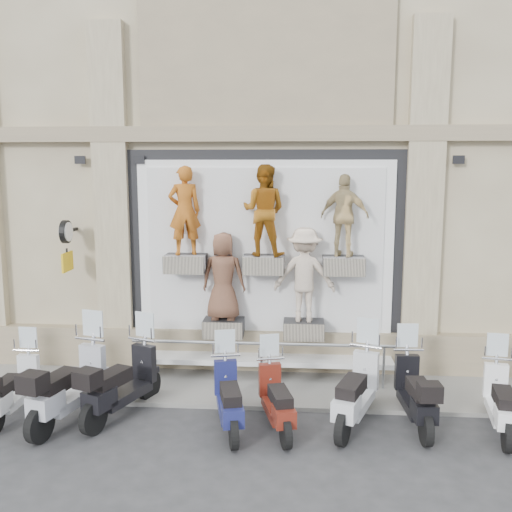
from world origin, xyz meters
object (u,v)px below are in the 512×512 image
Objects in this scene: scooter_d at (122,369)px; scooter_g at (357,377)px; scooter_h at (416,380)px; scooter_i at (502,388)px; scooter_e at (229,385)px; clock_sign_bracket at (67,239)px; scooter_f at (277,387)px; scooter_b at (13,377)px; scooter_c at (69,372)px; guard_rail at (262,365)px.

scooter_d reaches higher than scooter_g.
scooter_h is 1.33m from scooter_i.
scooter_h is at bearing -5.99° from scooter_e.
scooter_d is 1.01× the size of scooter_g.
scooter_d reaches higher than scooter_e.
scooter_h is at bearing 21.29° from scooter_d.
clock_sign_bracket is 0.58× the size of scooter_f.
scooter_h is at bearing 3.26° from scooter_b.
scooter_e is at bearing -1.12° from scooter_b.
scooter_d is at bearing -48.70° from clock_sign_bracket.
scooter_f is 0.97× the size of scooter_i.
scooter_f is at bearing 13.86° from scooter_c.
guard_rail is 4.96× the size of clock_sign_bracket.
scooter_g is (1.29, 0.24, 0.11)m from scooter_f.
scooter_h is at bearing -6.52° from scooter_f.
scooter_g is 0.97m from scooter_h.
scooter_b is at bearing 178.13° from scooter_h.
scooter_c is 2.67m from scooter_e.
scooter_b is at bearing 163.34° from scooter_f.
clock_sign_bracket reaches higher than scooter_h.
scooter_h is at bearing -177.46° from scooter_i.
guard_rail is 3.52m from scooter_c.
scooter_h is (2.61, -1.35, 0.31)m from guard_rail.
scooter_e is 3.05m from scooter_h.
scooter_d is (0.80, 0.27, -0.04)m from scooter_c.
scooter_c reaches higher than scooter_h.
scooter_c is at bearing 165.49° from scooter_e.
scooter_c is 1.12× the size of scooter_h.
scooter_c is 1.22× the size of scooter_f.
guard_rail is at bearing 168.19° from scooter_i.
scooter_i is at bearing -20.96° from guard_rail.
guard_rail is at bearing 149.14° from scooter_h.
scooter_i is at bearing -10.08° from scooter_e.
scooter_d is at bearing 176.82° from scooter_h.
scooter_i reaches higher than scooter_f.
guard_rail is 2.47× the size of scooter_d.
scooter_d is (-2.28, -1.38, 0.37)m from guard_rail.
clock_sign_bracket is 5.20m from scooter_f.
scooter_d is at bearing -172.03° from scooter_i.
scooter_c is 7.01m from scooter_i.
scooter_h is at bearing -27.38° from guard_rail.
scooter_g is at bearing -19.00° from clock_sign_bracket.
scooter_g is (5.55, -1.91, -1.97)m from clock_sign_bracket.
scooter_g reaches higher than guard_rail.
guard_rail is at bearing 63.45° from scooter_e.
scooter_g is at bearing 20.06° from scooter_d.
scooter_i is at bearing -14.14° from clock_sign_bracket.
guard_rail is at bearing -6.84° from clock_sign_bracket.
scooter_b is at bearing -95.94° from clock_sign_bracket.
clock_sign_bracket reaches higher than scooter_g.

